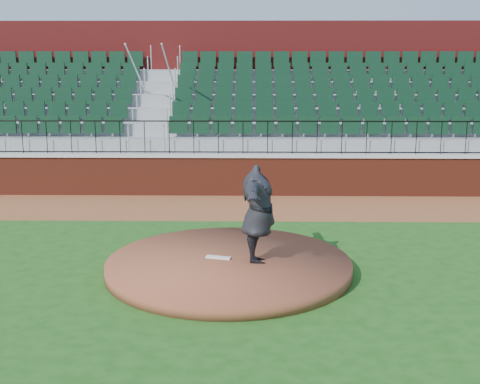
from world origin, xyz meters
TOP-DOWN VIEW (x-y plane):
  - ground at (0.00, 0.00)m, footprint 90.00×90.00m
  - warning_track at (0.00, 5.40)m, footprint 34.00×3.20m
  - field_wall at (0.00, 7.00)m, footprint 34.00×0.35m
  - wall_cap at (0.00, 7.00)m, footprint 34.00×0.45m
  - wall_railing at (0.00, 7.00)m, footprint 34.00×0.05m
  - seating_stands at (0.00, 9.72)m, footprint 34.00×5.10m
  - concourse_wall at (0.00, 12.52)m, footprint 34.00×0.50m
  - pitchers_mound at (-0.20, -0.16)m, footprint 4.96×4.96m
  - pitching_rubber at (-0.42, -0.04)m, footprint 0.53×0.26m
  - pitcher at (0.38, -0.24)m, footprint 0.68×2.44m

SIDE VIEW (x-z plane):
  - ground at x=0.00m, z-range 0.00..0.00m
  - warning_track at x=0.00m, z-range 0.00..0.01m
  - pitchers_mound at x=-0.20m, z-range 0.00..0.25m
  - pitching_rubber at x=-0.42m, z-range 0.25..0.28m
  - field_wall at x=0.00m, z-range 0.00..1.20m
  - pitcher at x=0.38m, z-range 0.25..2.23m
  - wall_cap at x=0.00m, z-range 1.20..1.30m
  - wall_railing at x=0.00m, z-range 1.30..2.30m
  - seating_stands at x=0.00m, z-range 0.00..4.60m
  - concourse_wall at x=0.00m, z-range 0.00..5.50m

